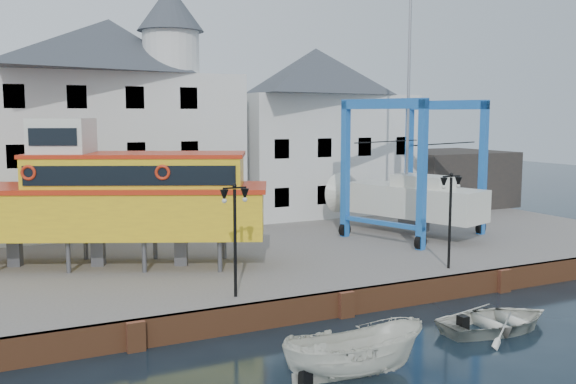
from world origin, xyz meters
name	(u,v)px	position (x,y,z in m)	size (l,w,h in m)	color
ground	(345,317)	(0.00, 0.00, 0.00)	(140.00, 140.00, 0.00)	black
hardstanding	(238,250)	(0.00, 11.00, 0.50)	(44.00, 22.00, 1.00)	#655E58
quay_wall	(344,303)	(0.00, 0.10, 0.50)	(44.00, 0.47, 1.00)	brown
building_white_main	(114,120)	(-4.87, 18.39, 7.34)	(14.00, 8.30, 14.00)	silver
building_white_right	(315,130)	(9.00, 19.00, 6.60)	(12.00, 8.00, 11.20)	silver
shed_dark	(446,178)	(19.00, 17.00, 3.00)	(8.00, 7.00, 4.00)	#262422
lamp_post_left	(235,212)	(-4.00, 1.20, 4.17)	(1.12, 0.32, 4.20)	black
lamp_post_right	(451,196)	(6.00, 1.20, 4.17)	(1.12, 0.32, 4.20)	black
tour_boat	(97,197)	(-7.66, 8.43, 4.08)	(15.12, 9.49, 6.53)	#59595E
travel_lift	(401,191)	(9.09, 8.99, 3.40)	(8.03, 9.82, 14.42)	blue
motorboat_a	(354,378)	(-2.74, -5.03, 0.00)	(1.68, 4.46, 1.72)	silver
motorboat_b	(497,330)	(4.13, -3.70, 0.00)	(3.24, 4.54, 0.94)	silver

